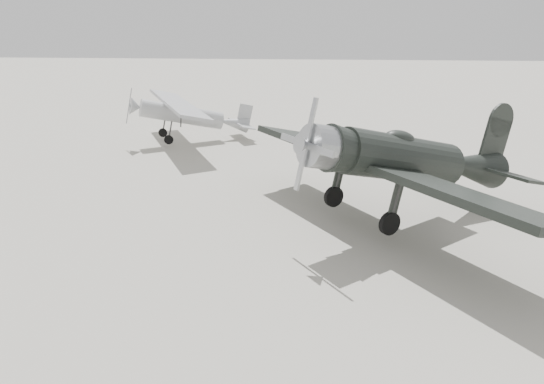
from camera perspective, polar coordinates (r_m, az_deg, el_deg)
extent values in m
plane|color=#B0AA9C|center=(17.47, -2.78, -6.43)|extent=(160.00, 160.00, 0.00)
cylinder|color=black|center=(19.46, 13.54, 3.40)|extent=(5.09, 4.18, 1.61)
cone|color=black|center=(22.16, 20.82, 4.67)|extent=(3.31, 2.92, 1.49)
cylinder|color=#BBBDC0|center=(17.32, 4.97, 2.01)|extent=(1.66, 1.76, 1.43)
cone|color=#BBBDC0|center=(16.95, 3.04, 1.69)|extent=(0.70, 0.76, 0.64)
cube|color=#BBBDC0|center=(17.00, 3.27, 1.72)|extent=(0.17, 0.21, 2.99)
ellipsoid|color=black|center=(19.14, 13.19, 5.38)|extent=(1.49, 1.36, 0.53)
cube|color=black|center=(19.04, 11.67, 1.95)|extent=(9.78, 12.76, 0.25)
cube|color=black|center=(22.85, 22.33, 5.02)|extent=(3.77, 4.70, 0.11)
cube|color=black|center=(22.80, 22.90, 7.45)|extent=(1.20, 0.87, 2.07)
cylinder|color=black|center=(18.19, 13.44, -4.25)|extent=(0.75, 0.59, 0.78)
cylinder|color=black|center=(20.39, 7.56, -1.38)|extent=(0.75, 0.59, 0.78)
cylinder|color=#333333|center=(17.91, 13.62, -1.97)|extent=(0.18, 0.18, 1.61)
cylinder|color=#333333|center=(20.14, 7.66, 0.68)|extent=(0.18, 0.18, 1.61)
cylinder|color=black|center=(23.20, 22.61, 3.76)|extent=(0.26, 0.22, 0.25)
cylinder|color=#A5A8AB|center=(32.53, -9.64, 8.21)|extent=(4.91, 3.05, 1.04)
cone|color=#A5A8AB|center=(33.30, -3.98, 8.66)|extent=(1.95, 1.59, 0.95)
cone|color=#A5A8AB|center=(32.13, -14.50, 7.77)|extent=(0.94, 1.13, 0.99)
cube|color=#A5A8AB|center=(32.10, -15.17, 7.70)|extent=(0.10, 0.14, 2.09)
cube|color=#A5A8AB|center=(32.36, -10.37, 9.18)|extent=(6.08, 10.20, 0.17)
cube|color=#A5A8AB|center=(33.43, -3.19, 8.80)|extent=(2.15, 3.28, 0.08)
cube|color=#A5A8AB|center=(33.36, -3.05, 9.85)|extent=(0.80, 0.43, 1.23)
cylinder|color=black|center=(31.67, -10.48, 5.23)|extent=(0.54, 0.35, 0.53)
cylinder|color=black|center=(33.68, -11.13, 5.97)|extent=(0.54, 0.35, 0.53)
cylinder|color=#333333|center=(31.56, -10.54, 6.18)|extent=(0.11, 0.11, 1.14)
cylinder|color=#333333|center=(33.57, -11.19, 6.87)|extent=(0.11, 0.11, 1.14)
cylinder|color=black|center=(33.54, -2.87, 8.26)|extent=(0.18, 0.13, 0.17)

